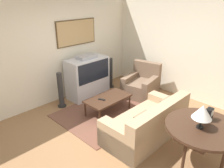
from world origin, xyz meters
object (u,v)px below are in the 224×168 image
object	(u,v)px
armchair	(141,85)
speaker_tower_right	(110,74)
console_table	(203,130)
coffee_table	(108,99)
speaker_tower_left	(61,91)
mantel_clock	(209,114)
couch	(148,124)
table_lamp	(203,112)
tv	(88,77)

from	to	relation	value
armchair	speaker_tower_right	size ratio (longest dim) A/B	1.17
armchair	console_table	xyz separation A→B (m)	(-1.53, -2.38, 0.42)
coffee_table	armchair	bearing A→B (deg)	2.51
speaker_tower_left	mantel_clock	bearing A→B (deg)	-78.38
console_table	mantel_clock	distance (m)	0.29
couch	table_lamp	size ratio (longest dim) A/B	4.61
table_lamp	speaker_tower_left	xyz separation A→B (m)	(-0.38, 3.37, -0.62)
table_lamp	speaker_tower_left	distance (m)	3.45
table_lamp	mantel_clock	world-z (taller)	table_lamp
speaker_tower_left	table_lamp	bearing A→B (deg)	-83.58
table_lamp	speaker_tower_right	distance (m)	3.70
console_table	coffee_table	bearing A→B (deg)	86.37
tv	coffee_table	xyz separation A→B (m)	(-0.28, -1.09, -0.19)
coffee_table	mantel_clock	xyz separation A→B (m)	(0.08, -2.29, 0.50)
tv	armchair	distance (m)	1.54
coffee_table	mantel_clock	bearing A→B (deg)	-87.90
armchair	speaker_tower_left	size ratio (longest dim) A/B	1.17
tv	armchair	world-z (taller)	tv
tv	table_lamp	distance (m)	3.45
armchair	coffee_table	distance (m)	1.39
table_lamp	speaker_tower_right	size ratio (longest dim) A/B	0.43
tv	speaker_tower_left	size ratio (longest dim) A/B	1.30
speaker_tower_left	speaker_tower_right	world-z (taller)	same
speaker_tower_right	couch	bearing A→B (deg)	-118.64
coffee_table	speaker_tower_right	bearing A→B (deg)	43.01
table_lamp	mantel_clock	distance (m)	0.36
console_table	speaker_tower_right	xyz separation A→B (m)	(1.31, 3.40, -0.28)
couch	table_lamp	bearing A→B (deg)	82.88
mantel_clock	speaker_tower_left	bearing A→B (deg)	101.62
mantel_clock	speaker_tower_right	world-z (taller)	mantel_clock
tv	speaker_tower_left	distance (m)	0.90
coffee_table	speaker_tower_right	size ratio (longest dim) A/B	1.21
speaker_tower_left	speaker_tower_right	distance (m)	1.77
console_table	speaker_tower_right	bearing A→B (deg)	68.93
armchair	speaker_tower_right	xyz separation A→B (m)	(-0.22, 1.02, 0.14)
table_lamp	speaker_tower_left	size ratio (longest dim) A/B	0.43
tv	couch	world-z (taller)	tv
tv	mantel_clock	size ratio (longest dim) A/B	5.61
tv	mantel_clock	world-z (taller)	tv
tv	table_lamp	xyz separation A→B (m)	(-0.51, -3.38, 0.49)
coffee_table	mantel_clock	world-z (taller)	mantel_clock
console_table	table_lamp	bearing A→B (deg)	161.71
mantel_clock	couch	bearing A→B (deg)	100.08
armchair	mantel_clock	size ratio (longest dim) A/B	5.07
couch	console_table	distance (m)	1.16
tv	console_table	bearing A→B (deg)	-97.09
mantel_clock	speaker_tower_right	distance (m)	3.57
tv	speaker_tower_right	xyz separation A→B (m)	(0.89, -0.00, -0.13)
armchair	coffee_table	size ratio (longest dim) A/B	0.97
mantel_clock	speaker_tower_left	world-z (taller)	mantel_clock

